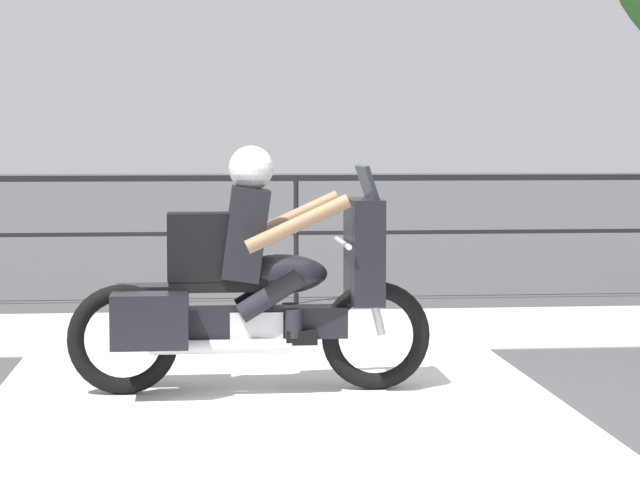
# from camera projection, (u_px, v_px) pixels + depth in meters

# --- Properties ---
(ground_plane) EXTENTS (120.00, 120.00, 0.00)m
(ground_plane) POSITION_uv_depth(u_px,v_px,m) (365.00, 414.00, 7.44)
(ground_plane) COLOR #424244
(sidewalk_band) EXTENTS (44.00, 2.40, 0.01)m
(sidewalk_band) POSITION_uv_depth(u_px,v_px,m) (312.00, 329.00, 10.81)
(sidewalk_band) COLOR #B7B2A8
(sidewalk_band) RESTS_ON ground
(crosswalk_band) EXTENTS (3.58, 6.00, 0.01)m
(crosswalk_band) POSITION_uv_depth(u_px,v_px,m) (282.00, 423.00, 7.19)
(crosswalk_band) COLOR silver
(crosswalk_band) RESTS_ON ground
(fence_railing) EXTENTS (36.00, 0.05, 1.30)m
(fence_railing) POSITION_uv_depth(u_px,v_px,m) (296.00, 203.00, 12.51)
(fence_railing) COLOR black
(fence_railing) RESTS_ON ground
(motorcycle) EXTENTS (2.35, 0.76, 1.60)m
(motorcycle) POSITION_uv_depth(u_px,v_px,m) (251.00, 284.00, 8.04)
(motorcycle) COLOR black
(motorcycle) RESTS_ON ground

